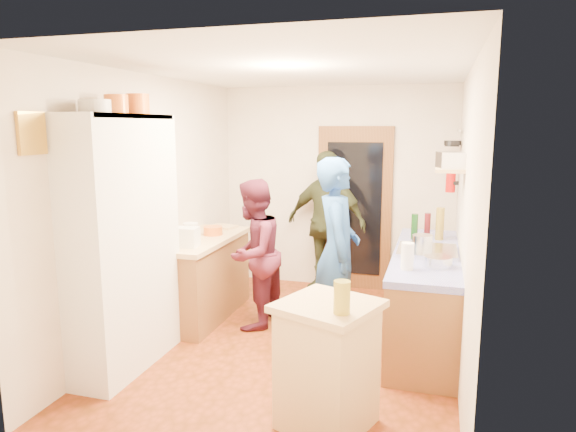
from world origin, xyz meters
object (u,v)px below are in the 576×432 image
at_px(hutch_body, 124,244).
at_px(island_base, 327,368).
at_px(person_hob, 341,252).
at_px(right_counter_base, 425,299).
at_px(person_left, 257,253).
at_px(person_back, 327,223).

xyz_separation_m(hutch_body, island_base, (1.89, -0.44, -0.67)).
bearing_deg(person_hob, right_counter_base, -83.13).
relative_size(person_hob, person_left, 1.16).
height_order(right_counter_base, person_back, person_back).
height_order(hutch_body, person_left, hutch_body).
bearing_deg(person_left, person_back, 166.70).
bearing_deg(island_base, right_counter_base, 70.54).
bearing_deg(person_hob, island_base, 174.40).
bearing_deg(person_back, hutch_body, -102.92).
xyz_separation_m(right_counter_base, island_base, (-0.61, -1.74, 0.01)).
bearing_deg(person_hob, person_left, 66.32).
bearing_deg(hutch_body, right_counter_base, 27.47).
height_order(island_base, person_back, person_back).
xyz_separation_m(right_counter_base, person_back, (-1.25, 1.16, 0.48)).
distance_m(island_base, person_hob, 1.54).
relative_size(right_counter_base, person_back, 1.22).
bearing_deg(person_left, person_hob, 85.98).
bearing_deg(person_back, person_hob, -58.70).
bearing_deg(person_left, island_base, 40.89).
distance_m(island_base, person_back, 3.01).
distance_m(island_base, person_left, 2.00).
height_order(island_base, person_hob, person_hob).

